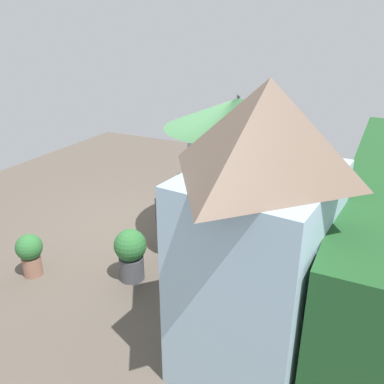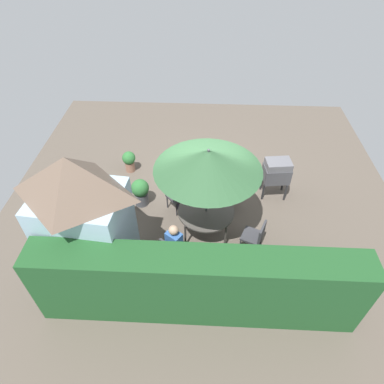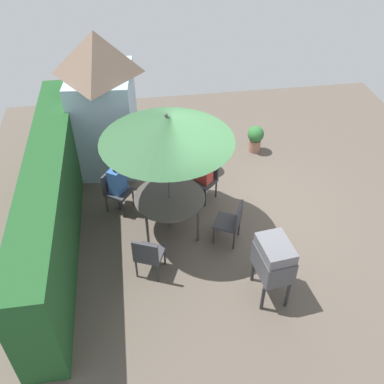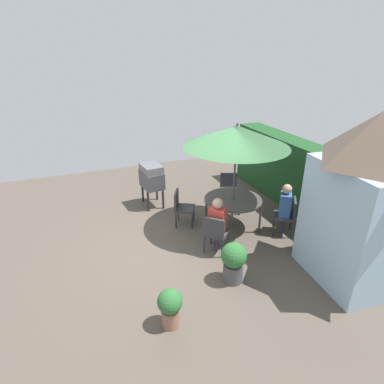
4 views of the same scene
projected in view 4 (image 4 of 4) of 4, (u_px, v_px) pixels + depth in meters
ground_plane at (183, 240)px, 7.41m from camera, size 11.00×11.00×0.00m
hedge_backdrop at (310, 182)px, 8.23m from camera, size 6.26×0.69×1.82m
garden_shed at (363, 201)px, 5.62m from camera, size 1.93×1.57×3.17m
patio_table at (233, 201)px, 7.69m from camera, size 1.38×1.38×0.77m
patio_umbrella at (237, 136)px, 7.04m from camera, size 2.38×2.38×2.59m
bbq_grill at (152, 177)px, 8.74m from camera, size 0.75×0.58×1.20m
chair_near_shed at (215, 232)px, 6.77m from camera, size 0.65×0.65×0.90m
chair_far_side at (288, 214)px, 7.49m from camera, size 0.64×0.65×0.90m
chair_toward_hedge at (229, 187)px, 8.95m from camera, size 0.61×0.61×0.90m
chair_toward_house at (182, 206)px, 7.88m from camera, size 0.62×0.62×0.90m
potted_plant_by_shed at (234, 261)px, 5.95m from camera, size 0.49×0.49×0.82m
potted_plant_by_grill at (170, 306)px, 4.99m from camera, size 0.40×0.40×0.68m
person_in_red at (217, 219)px, 6.73m from camera, size 0.41×0.41×1.26m
person_in_blue at (285, 203)px, 7.40m from camera, size 0.42×0.39×1.26m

